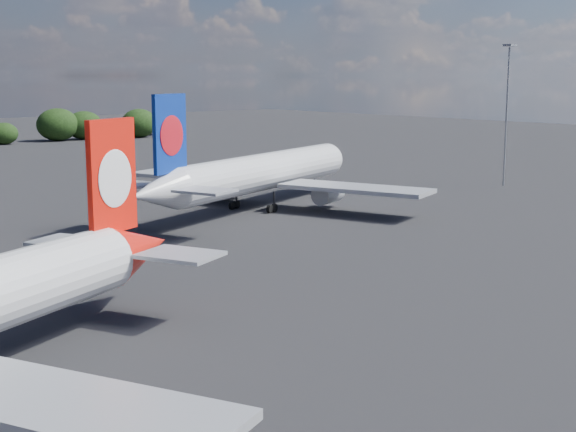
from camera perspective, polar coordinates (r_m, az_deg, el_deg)
china_southern_airliner at (r=105.62m, az=-2.29°, el=2.98°), size 46.20×44.42×15.57m
floodlight_mast_near at (r=132.97m, az=15.34°, el=8.29°), size 1.60×1.60×22.44m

